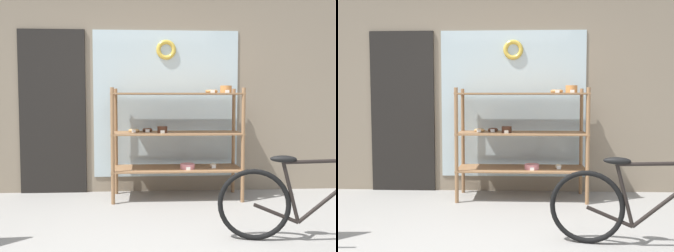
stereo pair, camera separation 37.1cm
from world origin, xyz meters
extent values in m
cube|color=gray|center=(0.00, 2.31, 1.65)|extent=(5.97, 0.08, 3.31)
cube|color=silver|center=(0.20, 2.26, 1.15)|extent=(1.88, 0.02, 1.90)
cube|color=black|center=(-1.26, 2.26, 1.05)|extent=(0.84, 0.03, 2.10)
torus|color=gold|center=(0.20, 2.25, 1.85)|extent=(0.26, 0.06, 0.26)
cylinder|color=#8E6642|center=(-0.45, 1.66, 0.67)|extent=(0.04, 0.04, 1.35)
cylinder|color=#8E6642|center=(1.07, 1.66, 0.67)|extent=(0.04, 0.04, 1.35)
cylinder|color=#8E6642|center=(-0.45, 2.15, 0.67)|extent=(0.04, 0.04, 1.35)
cylinder|color=#8E6642|center=(1.07, 2.15, 0.67)|extent=(0.04, 0.04, 1.35)
cube|color=#8E6642|center=(0.31, 1.91, 0.37)|extent=(1.56, 0.53, 0.02)
cube|color=#8E6642|center=(0.31, 1.91, 0.80)|extent=(1.56, 0.53, 0.02)
cube|color=#8E6642|center=(0.31, 1.91, 1.28)|extent=(1.56, 0.53, 0.02)
torus|color=tan|center=(-0.21, 1.99, 0.83)|extent=(0.14, 0.14, 0.04)
cube|color=white|center=(-0.21, 1.91, 0.83)|extent=(0.05, 0.00, 0.04)
torus|color=#B27A42|center=(0.73, 1.88, 1.31)|extent=(0.15, 0.15, 0.04)
cube|color=white|center=(0.73, 1.80, 1.31)|extent=(0.05, 0.00, 0.04)
cylinder|color=pink|center=(0.44, 1.83, 0.41)|extent=(0.17, 0.17, 0.06)
cube|color=white|center=(0.44, 1.74, 0.39)|extent=(0.05, 0.00, 0.04)
cylinder|color=#422619|center=(0.13, 1.83, 0.85)|extent=(0.12, 0.12, 0.08)
cube|color=white|center=(0.13, 1.77, 0.83)|extent=(0.05, 0.00, 0.04)
ellipsoid|color=#AD7F4C|center=(0.15, 2.01, 0.84)|extent=(0.08, 0.07, 0.05)
cube|color=white|center=(0.15, 1.97, 0.83)|extent=(0.05, 0.00, 0.04)
ellipsoid|color=beige|center=(0.76, 1.88, 0.40)|extent=(0.08, 0.07, 0.06)
cube|color=white|center=(0.76, 1.83, 0.39)|extent=(0.05, 0.00, 0.04)
torus|color=#4C2D1E|center=(-0.04, 2.00, 0.83)|extent=(0.13, 0.13, 0.04)
cube|color=white|center=(-0.04, 1.93, 0.83)|extent=(0.05, 0.00, 0.04)
cylinder|color=#C67F42|center=(0.90, 1.85, 1.33)|extent=(0.14, 0.14, 0.09)
cube|color=white|center=(0.90, 1.77, 1.31)|extent=(0.05, 0.00, 0.04)
torus|color=black|center=(0.86, 0.48, 0.31)|extent=(0.62, 0.16, 0.62)
cylinder|color=black|center=(1.45, 0.36, 0.70)|extent=(0.73, 0.17, 0.07)
cylinder|color=black|center=(1.15, 0.42, 0.42)|extent=(0.17, 0.06, 0.52)
cylinder|color=black|center=(1.04, 0.44, 0.24)|extent=(0.38, 0.10, 0.17)
ellipsoid|color=black|center=(1.09, 0.43, 0.71)|extent=(0.23, 0.13, 0.06)
camera|label=1|loc=(-0.06, -2.62, 1.20)|focal=40.00mm
camera|label=2|loc=(0.31, -2.62, 1.20)|focal=40.00mm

